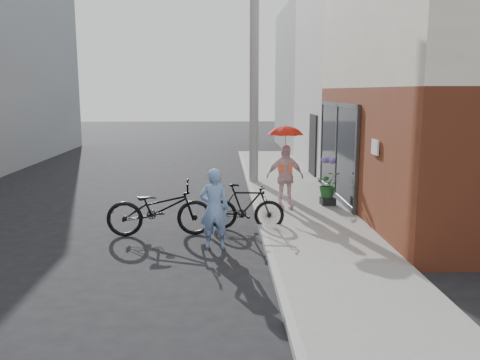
{
  "coord_description": "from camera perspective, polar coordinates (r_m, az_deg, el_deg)",
  "views": [
    {
      "loc": [
        0.1,
        -9.77,
        2.92
      ],
      "look_at": [
        0.47,
        0.6,
        1.1
      ],
      "focal_mm": 38.0,
      "sensor_mm": 36.0,
      "label": 1
    }
  ],
  "objects": [
    {
      "name": "parasol",
      "position": [
        12.09,
        5.15,
        5.68
      ],
      "size": [
        0.83,
        0.83,
        0.73
      ],
      "primitive_type": "imported",
      "color": "red",
      "rests_on": "kimono_woman"
    },
    {
      "name": "potted_plant",
      "position": [
        12.8,
        9.88,
        -0.48
      ],
      "size": [
        0.6,
        0.52,
        0.67
      ],
      "primitive_type": "imported",
      "color": "#245B26",
      "rests_on": "planter"
    },
    {
      "name": "utility_pole",
      "position": [
        15.82,
        1.6,
        12.05
      ],
      "size": [
        0.28,
        0.28,
        7.0
      ],
      "primitive_type": "cylinder",
      "color": "#9E9E99",
      "rests_on": "ground"
    },
    {
      "name": "plaster_building",
      "position": [
        20.08,
        19.02,
        11.08
      ],
      "size": [
        8.0,
        6.0,
        7.0
      ],
      "primitive_type": "cube",
      "color": "silver",
      "rests_on": "ground"
    },
    {
      "name": "officer",
      "position": [
        9.48,
        -2.92,
        -3.23
      ],
      "size": [
        0.56,
        0.37,
        1.53
      ],
      "primitive_type": "imported",
      "rotation": [
        0.0,
        0.0,
        3.14
      ],
      "color": "#7598D1",
      "rests_on": "ground"
    },
    {
      "name": "kimono_woman",
      "position": [
        12.23,
        5.06,
        0.36
      ],
      "size": [
        0.94,
        0.47,
        1.54
      ],
      "primitive_type": "imported",
      "rotation": [
        0.0,
        0.0,
        0.11
      ],
      "color": "silver",
      "rests_on": "sidewalk"
    },
    {
      "name": "ground",
      "position": [
        10.2,
        -2.56,
        -6.7
      ],
      "size": [
        80.0,
        80.0,
        0.0
      ],
      "primitive_type": "plane",
      "color": "black",
      "rests_on": "ground"
    },
    {
      "name": "east_building_far",
      "position": [
        26.74,
        13.6,
        10.93
      ],
      "size": [
        8.0,
        8.0,
        7.0
      ],
      "primitive_type": "cube",
      "color": "gray",
      "rests_on": "ground"
    },
    {
      "name": "bike_left",
      "position": [
        10.47,
        -9.0,
        -3.19
      ],
      "size": [
        2.18,
        0.86,
        1.13
      ],
      "primitive_type": "imported",
      "rotation": [
        0.0,
        0.0,
        1.62
      ],
      "color": "black",
      "rests_on": "ground"
    },
    {
      "name": "curb",
      "position": [
        12.15,
        1.96,
        -3.68
      ],
      "size": [
        0.12,
        24.0,
        0.12
      ],
      "primitive_type": "cube",
      "color": "#9E9E99",
      "rests_on": "ground"
    },
    {
      "name": "sidewalk",
      "position": [
        12.28,
        7.38,
        -3.61
      ],
      "size": [
        2.2,
        24.0,
        0.12
      ],
      "primitive_type": "cube",
      "color": "gray",
      "rests_on": "ground"
    },
    {
      "name": "bike_right",
      "position": [
        10.82,
        0.64,
        -3.02
      ],
      "size": [
        1.68,
        0.61,
        0.99
      ],
      "primitive_type": "imported",
      "rotation": [
        0.0,
        0.0,
        1.48
      ],
      "color": "black",
      "rests_on": "ground"
    },
    {
      "name": "planter",
      "position": [
        12.88,
        9.82,
        -2.34
      ],
      "size": [
        0.36,
        0.36,
        0.18
      ],
      "primitive_type": "cube",
      "rotation": [
        0.0,
        0.0,
        0.06
      ],
      "color": "black",
      "rests_on": "sidewalk"
    }
  ]
}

